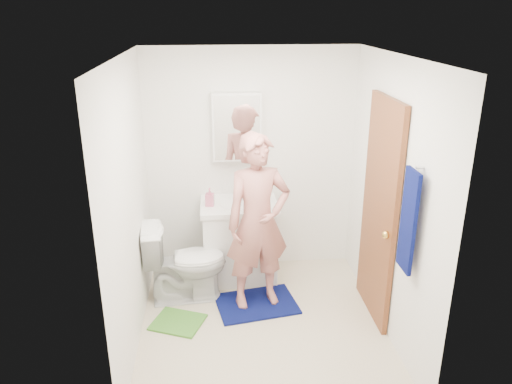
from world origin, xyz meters
The scene contains 22 objects.
floor centered at (0.00, 0.00, -0.01)m, with size 2.20×2.40×0.02m, color beige.
ceiling centered at (0.00, 0.00, 2.41)m, with size 2.20×2.40×0.02m, color white.
wall_back centered at (0.00, 1.21, 1.20)m, with size 2.20×0.02×2.40m, color white.
wall_front centered at (0.00, -1.21, 1.20)m, with size 2.20×0.02×2.40m, color white.
wall_left centered at (-1.11, 0.00, 1.20)m, with size 0.02×2.40×2.40m, color white.
wall_right centered at (1.11, 0.00, 1.20)m, with size 0.02×2.40×2.40m, color white.
vanity_cabinet centered at (-0.15, 0.91, 0.40)m, with size 0.75×0.55×0.80m, color white.
countertop centered at (-0.15, 0.91, 0.83)m, with size 0.79×0.59×0.05m, color white.
sink_basin centered at (-0.15, 0.91, 0.84)m, with size 0.40×0.40×0.03m, color white.
faucet centered at (-0.15, 1.09, 0.91)m, with size 0.03×0.03×0.12m, color silver.
medicine_cabinet centered at (-0.15, 1.14, 1.60)m, with size 0.50×0.12×0.70m, color white.
mirror_panel centered at (-0.15, 1.08, 1.60)m, with size 0.46×0.01×0.66m, color white.
door centered at (1.07, 0.15, 1.02)m, with size 0.05×0.80×2.05m, color brown.
door_knob centered at (1.03, -0.17, 0.95)m, with size 0.07×0.07×0.07m, color gold.
towel centered at (1.03, -0.57, 1.25)m, with size 0.03×0.24×0.80m, color #081050.
towel_hook centered at (1.07, -0.57, 1.67)m, with size 0.02×0.02×0.06m, color silver.
toilet centered at (-0.71, 0.53, 0.40)m, with size 0.45×0.79×0.81m, color white.
bath_mat centered at (-0.02, 0.33, 0.01)m, with size 0.76×0.54×0.02m, color #081050.
green_rug centered at (-0.78, 0.10, 0.01)m, with size 0.44×0.37×0.02m, color #4A8F2F.
soap_dispenser centered at (-0.45, 0.88, 0.94)m, with size 0.08×0.09×0.19m, color #C75D7C.
toothbrush_cup centered at (-0.04, 1.00, 0.90)m, with size 0.13×0.13×0.10m, color #604497.
man centered at (-0.01, 0.37, 0.87)m, with size 0.62×0.41×1.70m, color #B46D65.
Camera 1 is at (-0.42, -3.85, 2.75)m, focal length 35.00 mm.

